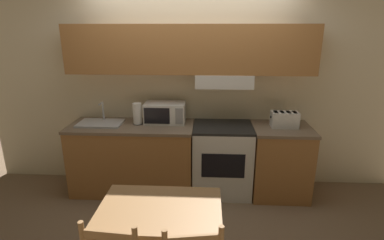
{
  "coord_description": "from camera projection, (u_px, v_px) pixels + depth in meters",
  "views": [
    {
      "loc": [
        0.22,
        -3.75,
        2.02
      ],
      "look_at": [
        0.05,
        -0.56,
        1.03
      ],
      "focal_mm": 28.0,
      "sensor_mm": 36.0,
      "label": 1
    }
  ],
  "objects": [
    {
      "name": "ground_plane",
      "position": [
        191.0,
        178.0,
        4.19
      ],
      "size": [
        16.0,
        16.0,
        0.0
      ],
      "primitive_type": "plane",
      "color": "#7F664C"
    },
    {
      "name": "wall_back",
      "position": [
        191.0,
        72.0,
        3.69
      ],
      "size": [
        5.33,
        0.38,
        2.55
      ],
      "color": "beige",
      "rests_on": "ground_plane"
    },
    {
      "name": "lower_counter_main",
      "position": [
        133.0,
        158.0,
        3.8
      ],
      "size": [
        1.52,
        0.63,
        0.88
      ],
      "color": "#A36B38",
      "rests_on": "ground_plane"
    },
    {
      "name": "lower_counter_right_stub",
      "position": [
        279.0,
        161.0,
        3.71
      ],
      "size": [
        0.7,
        0.63,
        0.88
      ],
      "color": "#A36B38",
      "rests_on": "ground_plane"
    },
    {
      "name": "stove_range",
      "position": [
        222.0,
        159.0,
        3.76
      ],
      "size": [
        0.72,
        0.59,
        0.88
      ],
      "color": "silver",
      "rests_on": "ground_plane"
    },
    {
      "name": "microwave",
      "position": [
        165.0,
        113.0,
        3.74
      ],
      "size": [
        0.5,
        0.31,
        0.25
      ],
      "color": "silver",
      "rests_on": "lower_counter_main"
    },
    {
      "name": "toaster",
      "position": [
        284.0,
        119.0,
        3.56
      ],
      "size": [
        0.33,
        0.18,
        0.19
      ],
      "color": "silver",
      "rests_on": "lower_counter_right_stub"
    },
    {
      "name": "sink_basin",
      "position": [
        100.0,
        123.0,
        3.69
      ],
      "size": [
        0.53,
        0.35,
        0.26
      ],
      "color": "#B7BABF",
      "rests_on": "lower_counter_main"
    },
    {
      "name": "paper_towel_roll",
      "position": [
        137.0,
        114.0,
        3.66
      ],
      "size": [
        0.12,
        0.12,
        0.26
      ],
      "color": "black",
      "rests_on": "lower_counter_main"
    },
    {
      "name": "dining_table",
      "position": [
        160.0,
        222.0,
        2.26
      ],
      "size": [
        0.92,
        0.64,
        0.74
      ],
      "color": "#9E7042",
      "rests_on": "ground_plane"
    }
  ]
}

